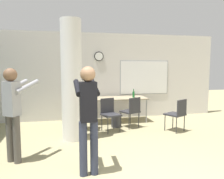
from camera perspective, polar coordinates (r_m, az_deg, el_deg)
wall_back at (r=7.22m, az=-2.62°, el=3.45°), size 8.00×0.15×2.80m
support_pillar at (r=5.14m, az=-10.49°, el=2.30°), size 0.48×0.48×2.80m
folding_table at (r=6.81m, az=1.29°, el=-2.53°), size 1.83×0.77×0.76m
bottle_on_table at (r=6.86m, az=5.65°, el=-1.25°), size 0.07×0.07×0.27m
waste_bin at (r=6.31m, az=0.95°, el=-8.30°), size 0.25×0.25×0.33m
chair_table_left at (r=5.94m, az=-6.58°, el=-5.81°), size 0.55×0.55×0.87m
chair_mid_room at (r=6.06m, az=16.67°, el=-5.80°), size 0.59×0.59×0.87m
chair_table_right at (r=6.19m, az=5.12°, el=-5.31°), size 0.58×0.58×0.87m
chair_table_front at (r=5.86m, az=-0.64°, el=-5.93°), size 0.54×0.54×0.87m
person_playing_front at (r=3.46m, az=-6.28°, el=-5.84°), size 0.39×0.67×1.73m
person_watching_back at (r=4.27m, az=-24.41°, el=-4.31°), size 0.61×0.67×1.70m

